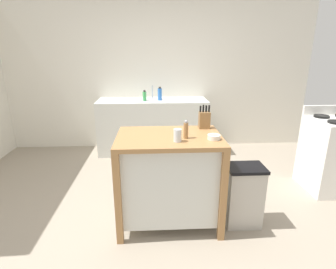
{
  "coord_description": "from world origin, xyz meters",
  "views": [
    {
      "loc": [
        -0.09,
        -2.49,
        1.69
      ],
      "look_at": [
        0.05,
        0.1,
        0.87
      ],
      "focal_mm": 28.6,
      "sensor_mm": 36.0,
      "label": 1
    }
  ],
  "objects_px": {
    "kitchen_island": "(169,175)",
    "trash_bin": "(243,195)",
    "drinking_cup": "(178,135)",
    "stove": "(333,154)",
    "knife_block": "(204,120)",
    "sink_faucet": "(152,92)",
    "pepper_grinder": "(186,130)",
    "bottle_hand_soap": "(160,94)",
    "bottle_spray_cleaner": "(145,96)",
    "bowl_stoneware_deep": "(214,137)"
  },
  "relations": [
    {
      "from": "kitchen_island",
      "to": "trash_bin",
      "type": "xyz_separation_m",
      "value": [
        0.74,
        -0.09,
        -0.2
      ]
    },
    {
      "from": "trash_bin",
      "to": "bottle_hand_soap",
      "type": "xyz_separation_m",
      "value": [
        -0.77,
        2.1,
        0.69
      ]
    },
    {
      "from": "knife_block",
      "to": "trash_bin",
      "type": "relative_size",
      "value": 0.39
    },
    {
      "from": "pepper_grinder",
      "to": "bottle_hand_soap",
      "type": "xyz_separation_m",
      "value": [
        -0.19,
        2.09,
        -0.0
      ]
    },
    {
      "from": "pepper_grinder",
      "to": "trash_bin",
      "type": "height_order",
      "value": "pepper_grinder"
    },
    {
      "from": "stove",
      "to": "bottle_hand_soap",
      "type": "bearing_deg",
      "value": 145.66
    },
    {
      "from": "bottle_spray_cleaner",
      "to": "sink_faucet",
      "type": "bearing_deg",
      "value": 56.74
    },
    {
      "from": "bottle_hand_soap",
      "to": "stove",
      "type": "xyz_separation_m",
      "value": [
        2.1,
        -1.44,
        -0.54
      ]
    },
    {
      "from": "kitchen_island",
      "to": "bowl_stoneware_deep",
      "type": "height_order",
      "value": "bowl_stoneware_deep"
    },
    {
      "from": "sink_faucet",
      "to": "bowl_stoneware_deep",
      "type": "bearing_deg",
      "value": -76.29
    },
    {
      "from": "kitchen_island",
      "to": "drinking_cup",
      "type": "distance_m",
      "value": 0.5
    },
    {
      "from": "pepper_grinder",
      "to": "stove",
      "type": "bearing_deg",
      "value": 18.8
    },
    {
      "from": "sink_faucet",
      "to": "bottle_spray_cleaner",
      "type": "relative_size",
      "value": 1.3
    },
    {
      "from": "knife_block",
      "to": "sink_faucet",
      "type": "bearing_deg",
      "value": 105.61
    },
    {
      "from": "kitchen_island",
      "to": "drinking_cup",
      "type": "xyz_separation_m",
      "value": [
        0.06,
        -0.17,
        0.46
      ]
    },
    {
      "from": "bottle_spray_cleaner",
      "to": "stove",
      "type": "xyz_separation_m",
      "value": [
        2.35,
        -1.4,
        -0.52
      ]
    },
    {
      "from": "kitchen_island",
      "to": "knife_block",
      "type": "distance_m",
      "value": 0.67
    },
    {
      "from": "pepper_grinder",
      "to": "sink_faucet",
      "type": "bearing_deg",
      "value": 97.87
    },
    {
      "from": "stove",
      "to": "kitchen_island",
      "type": "bearing_deg",
      "value": -164.41
    },
    {
      "from": "bowl_stoneware_deep",
      "to": "stove",
      "type": "xyz_separation_m",
      "value": [
        1.67,
        0.7,
        -0.49
      ]
    },
    {
      "from": "kitchen_island",
      "to": "bottle_hand_soap",
      "type": "height_order",
      "value": "bottle_hand_soap"
    },
    {
      "from": "drinking_cup",
      "to": "trash_bin",
      "type": "xyz_separation_m",
      "value": [
        0.67,
        0.08,
        -0.66
      ]
    },
    {
      "from": "drinking_cup",
      "to": "bottle_hand_soap",
      "type": "distance_m",
      "value": 2.18
    },
    {
      "from": "knife_block",
      "to": "sink_faucet",
      "type": "xyz_separation_m",
      "value": [
        -0.54,
        1.92,
        -0.0
      ]
    },
    {
      "from": "bowl_stoneware_deep",
      "to": "bottle_spray_cleaner",
      "type": "relative_size",
      "value": 0.68
    },
    {
      "from": "bowl_stoneware_deep",
      "to": "trash_bin",
      "type": "height_order",
      "value": "bowl_stoneware_deep"
    },
    {
      "from": "kitchen_island",
      "to": "trash_bin",
      "type": "height_order",
      "value": "kitchen_island"
    },
    {
      "from": "trash_bin",
      "to": "bottle_spray_cleaner",
      "type": "distance_m",
      "value": 2.39
    },
    {
      "from": "bowl_stoneware_deep",
      "to": "knife_block",
      "type": "bearing_deg",
      "value": 93.35
    },
    {
      "from": "bowl_stoneware_deep",
      "to": "bottle_spray_cleaner",
      "type": "height_order",
      "value": "bottle_spray_cleaner"
    },
    {
      "from": "drinking_cup",
      "to": "stove",
      "type": "relative_size",
      "value": 0.11
    },
    {
      "from": "kitchen_island",
      "to": "stove",
      "type": "xyz_separation_m",
      "value": [
        2.06,
        0.58,
        -0.06
      ]
    },
    {
      "from": "bottle_spray_cleaner",
      "to": "stove",
      "type": "height_order",
      "value": "bottle_spray_cleaner"
    },
    {
      "from": "bottle_hand_soap",
      "to": "bowl_stoneware_deep",
      "type": "bearing_deg",
      "value": -78.46
    },
    {
      "from": "knife_block",
      "to": "pepper_grinder",
      "type": "distance_m",
      "value": 0.39
    },
    {
      "from": "trash_bin",
      "to": "sink_faucet",
      "type": "distance_m",
      "value": 2.52
    },
    {
      "from": "knife_block",
      "to": "pepper_grinder",
      "type": "height_order",
      "value": "knife_block"
    },
    {
      "from": "sink_faucet",
      "to": "stove",
      "type": "distance_m",
      "value": 2.79
    },
    {
      "from": "kitchen_island",
      "to": "sink_faucet",
      "type": "relative_size",
      "value": 4.51
    },
    {
      "from": "sink_faucet",
      "to": "pepper_grinder",
      "type": "bearing_deg",
      "value": -82.13
    },
    {
      "from": "knife_block",
      "to": "drinking_cup",
      "type": "bearing_deg",
      "value": -127.11
    },
    {
      "from": "knife_block",
      "to": "bottle_spray_cleaner",
      "type": "bearing_deg",
      "value": 111.08
    },
    {
      "from": "knife_block",
      "to": "bowl_stoneware_deep",
      "type": "distance_m",
      "value": 0.38
    },
    {
      "from": "drinking_cup",
      "to": "bottle_spray_cleaner",
      "type": "bearing_deg",
      "value": 99.4
    },
    {
      "from": "pepper_grinder",
      "to": "sink_faucet",
      "type": "distance_m",
      "value": 2.27
    },
    {
      "from": "kitchen_island",
      "to": "bottle_spray_cleaner",
      "type": "height_order",
      "value": "bottle_spray_cleaner"
    },
    {
      "from": "bowl_stoneware_deep",
      "to": "bottle_hand_soap",
      "type": "relative_size",
      "value": 0.53
    },
    {
      "from": "kitchen_island",
      "to": "knife_block",
      "type": "bearing_deg",
      "value": 33.07
    },
    {
      "from": "bowl_stoneware_deep",
      "to": "trash_bin",
      "type": "bearing_deg",
      "value": 6.62
    },
    {
      "from": "kitchen_island",
      "to": "trash_bin",
      "type": "bearing_deg",
      "value": -6.62
    }
  ]
}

